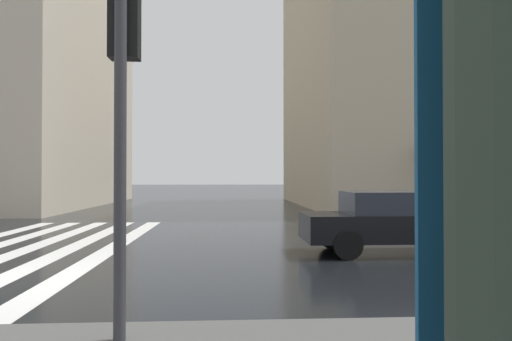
% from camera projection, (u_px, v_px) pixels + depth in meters
% --- Properties ---
extents(ground_plane, '(220.00, 220.00, 0.00)m').
position_uv_depth(ground_plane, '(31.00, 280.00, 8.18)').
color(ground_plane, black).
extents(zebra_crossing, '(13.00, 4.50, 0.01)m').
position_uv_depth(zebra_crossing, '(34.00, 247.00, 12.08)').
color(zebra_crossing, silver).
rests_on(zebra_crossing, ground_plane).
extents(haussmann_block_corner, '(19.23, 25.66, 20.60)m').
position_uv_depth(haussmann_block_corner, '(499.00, 47.00, 31.03)').
color(haussmann_block_corner, beige).
rests_on(haussmann_block_corner, ground_plane).
extents(traffic_signal_post, '(0.44, 0.30, 3.63)m').
position_uv_depth(traffic_signal_post, '(123.00, 74.00, 4.86)').
color(traffic_signal_post, '#333338').
rests_on(traffic_signal_post, sidewalk_pavement).
extents(car_black, '(1.85, 4.10, 1.41)m').
position_uv_depth(car_black, '(395.00, 220.00, 11.11)').
color(car_black, black).
rests_on(car_black, ground_plane).
extents(car_dark_grey, '(1.85, 4.10, 1.41)m').
position_uv_depth(car_dark_grey, '(507.00, 210.00, 14.37)').
color(car_dark_grey, '#4C4C51').
rests_on(car_dark_grey, ground_plane).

